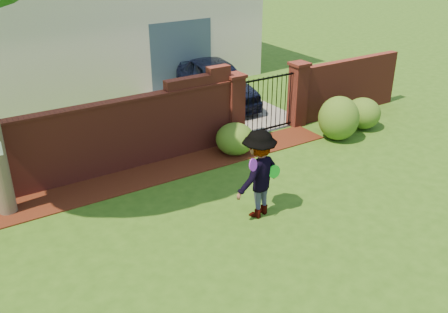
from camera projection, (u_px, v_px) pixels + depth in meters
ground at (246, 238)px, 9.41m from camera, size 80.00×80.00×0.01m
mulch_bed at (130, 180)px, 11.48m from camera, size 11.10×1.08×0.03m
brick_wall at (71, 145)px, 11.09m from camera, size 8.70×0.31×2.16m
brick_wall_return at (347, 86)px, 15.32m from camera, size 4.00×0.25×1.70m
pillar_left at (234, 108)px, 13.23m from camera, size 0.50×0.50×1.88m
pillar_right at (298, 94)px, 14.30m from camera, size 0.50×0.50×1.88m
iron_gate at (267, 104)px, 13.81m from camera, size 1.78×0.03×1.60m
driveway at (197, 95)px, 17.22m from camera, size 3.20×8.00×0.01m
car at (220, 84)px, 16.08m from camera, size 2.29×4.38×1.42m
shrub_left at (235, 139)px, 12.70m from camera, size 1.00×1.00×0.82m
shrub_middle at (339, 118)px, 13.49m from camera, size 1.11×1.11×1.22m
shrub_right at (363, 113)px, 14.29m from camera, size 1.02×1.02×0.90m
man at (260, 175)px, 9.76m from camera, size 1.34×0.99×1.84m
frisbee_purple at (253, 165)px, 9.26m from camera, size 0.25×0.16×0.24m
frisbee_green at (274, 172)px, 9.76m from camera, size 0.28×0.08×0.27m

